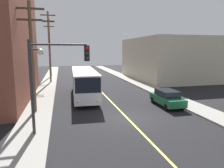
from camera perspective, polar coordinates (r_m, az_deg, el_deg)
The scene contains 13 objects.
ground_plane at distance 17.24m, azimuth 4.30°, elevation -9.40°, with size 120.00×120.00×0.00m, color black.
sidewalk_left at distance 26.19m, azimuth -18.12°, elevation -3.19°, with size 2.50×90.00×0.15m, color gray.
sidewalk_right at distance 28.87m, azimuth 11.92°, elevation -1.80°, with size 2.50×90.00×0.15m, color gray.
lane_stripe_center at distance 31.43m, azimuth -4.14°, elevation -0.86°, with size 0.16×60.00×0.01m, color #D8CC4C.
building_right_warehouse at distance 41.94m, azimuth 14.28°, elevation 6.74°, with size 12.00×18.08×7.76m.
city_bus at distance 24.92m, azimuth -7.69°, elevation 0.65°, with size 3.05×12.24×3.20m.
parked_car_green at distance 21.38m, azimuth 14.79°, elevation -3.67°, with size 1.86×4.42×1.62m.
utility_pole_near at distance 19.20m, azimuth -21.06°, elevation 8.06°, with size 2.40×0.28×9.35m.
utility_pole_mid at distance 36.63m, azimuth -16.80°, elevation 10.34°, with size 2.40×0.28×11.55m.
utility_pole_far at distance 44.18m, azimuth -16.66°, elevation 10.03°, with size 2.40×0.28×11.46m.
traffic_signal_left_corner at distance 13.70m, azimuth -14.99°, elevation 3.90°, with size 3.75×0.48×6.00m.
street_lamp_left at distance 14.44m, azimuth -20.48°, elevation 1.64°, with size 0.98×0.40×5.50m.
fire_hydrant at distance 23.87m, azimuth 16.72°, elevation -3.05°, with size 0.44×0.26×0.84m.
Camera 1 is at (-5.09, -15.53, 5.51)m, focal length 33.46 mm.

